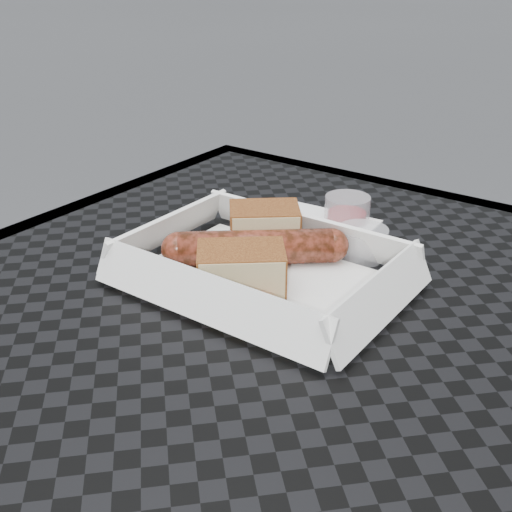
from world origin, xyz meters
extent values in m
cube|color=black|center=(0.00, 0.00, 0.74)|extent=(0.80, 0.80, 0.01)
cube|color=black|center=(0.00, 0.39, 0.73)|extent=(0.80, 0.03, 0.03)
cube|color=black|center=(-0.39, 0.00, 0.73)|extent=(0.03, 0.80, 0.03)
cylinder|color=black|center=(-0.35, 0.35, 0.36)|extent=(0.03, 0.03, 0.73)
cube|color=white|center=(-0.10, 0.07, 0.75)|extent=(0.22, 0.15, 0.00)
cylinder|color=maroon|center=(-0.12, 0.09, 0.77)|extent=(0.13, 0.12, 0.03)
sphere|color=maroon|center=(-0.06, 0.14, 0.77)|extent=(0.03, 0.03, 0.03)
sphere|color=maroon|center=(-0.18, 0.05, 0.77)|extent=(0.03, 0.03, 0.03)
cube|color=brown|center=(-0.14, 0.13, 0.77)|extent=(0.08, 0.08, 0.04)
cube|color=brown|center=(-0.10, 0.04, 0.77)|extent=(0.09, 0.09, 0.04)
cylinder|color=red|center=(-0.06, 0.02, 0.75)|extent=(0.02, 0.02, 0.00)
torus|color=white|center=(-0.05, 0.02, 0.75)|extent=(0.02, 0.02, 0.00)
cube|color=#B2D17F|center=(-0.04, 0.03, 0.75)|extent=(0.02, 0.02, 0.00)
cube|color=white|center=(-0.13, 0.20, 0.75)|extent=(0.13, 0.13, 0.00)
cylinder|color=maroon|center=(-0.10, 0.24, 0.76)|extent=(0.05, 0.05, 0.03)
cylinder|color=silver|center=(-0.05, 0.17, 0.76)|extent=(0.05, 0.05, 0.03)
camera|label=1|loc=(0.20, -0.35, 1.03)|focal=45.00mm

